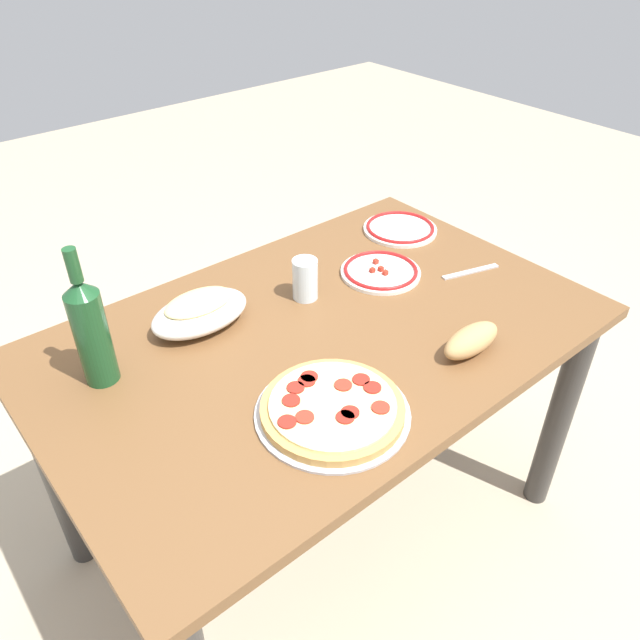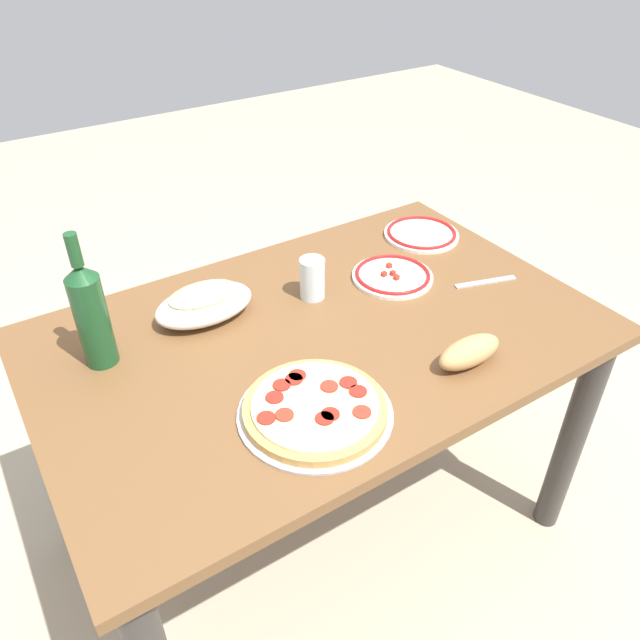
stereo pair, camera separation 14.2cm
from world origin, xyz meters
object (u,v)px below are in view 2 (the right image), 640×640
dining_table (320,370)px  side_plate_near (393,276)px  water_glass (312,278)px  bread_loaf (469,352)px  wine_bottle (91,313)px  pepperoni_pizza (315,409)px  side_plate_far (421,234)px  baked_pasta_dish (204,303)px

dining_table → side_plate_near: (-0.28, -0.09, 0.13)m
water_glass → bread_loaf: size_ratio=0.65×
water_glass → bread_loaf: 0.43m
wine_bottle → water_glass: 0.53m
pepperoni_pizza → side_plate_far: 0.80m
pepperoni_pizza → water_glass: size_ratio=2.91×
wine_bottle → side_plate_far: bearing=-176.2°
water_glass → side_plate_near: bearing=169.2°
water_glass → pepperoni_pizza: bearing=58.6°
pepperoni_pizza → water_glass: water_glass is taller
pepperoni_pizza → baked_pasta_dish: size_ratio=1.29×
pepperoni_pizza → bread_loaf: (-0.36, 0.05, 0.02)m
pepperoni_pizza → wine_bottle: wine_bottle is taller
dining_table → pepperoni_pizza: 0.31m
dining_table → bread_loaf: size_ratio=7.95×
side_plate_near → side_plate_far: (-0.22, -0.14, -0.00)m
pepperoni_pizza → baked_pasta_dish: (0.04, -0.42, 0.03)m
dining_table → bread_loaf: (-0.21, 0.27, 0.15)m
pepperoni_pizza → side_plate_near: bearing=-144.4°
pepperoni_pizza → baked_pasta_dish: bearing=-84.0°
wine_bottle → side_plate_near: 0.76m
bread_loaf → pepperoni_pizza: bearing=-7.3°
water_glass → bread_loaf: (-0.15, 0.41, -0.02)m
side_plate_far → bread_loaf: bread_loaf is taller
side_plate_near → bread_loaf: bread_loaf is taller
dining_table → baked_pasta_dish: size_ratio=5.40×
dining_table → water_glass: bearing=-115.1°
water_glass → side_plate_near: 0.23m
pepperoni_pizza → side_plate_near: 0.54m
wine_bottle → pepperoni_pizza: bearing=127.7°
pepperoni_pizza → side_plate_far: size_ratio=1.42×
bread_loaf → water_glass: bearing=-70.3°
wine_bottle → water_glass: size_ratio=2.94×
pepperoni_pizza → water_glass: (-0.22, -0.36, 0.04)m
dining_table → side_plate_far: side_plate_far is taller
bread_loaf → wine_bottle: bearing=-33.3°
side_plate_near → baked_pasta_dish: bearing=-12.3°
wine_bottle → side_plate_far: (-0.96, -0.06, -0.12)m
side_plate_near → side_plate_far: bearing=-147.4°
water_glass → bread_loaf: water_glass is taller
pepperoni_pizza → bread_loaf: 0.37m
side_plate_near → bread_loaf: (0.08, 0.36, 0.02)m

